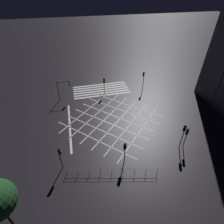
{
  "coord_description": "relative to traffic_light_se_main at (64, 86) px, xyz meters",
  "views": [
    {
      "loc": [
        5.01,
        21.46,
        18.48
      ],
      "look_at": [
        0.0,
        0.0,
        1.57
      ],
      "focal_mm": 28.0,
      "sensor_mm": 36.0,
      "label": 1
    }
  ],
  "objects": [
    {
      "name": "traffic_light_se_main",
      "position": [
        0.0,
        0.0,
        0.0
      ],
      "size": [
        2.43,
        0.36,
        3.85
      ],
      "rotation": [
        0.0,
        0.0,
        3.14
      ],
      "color": "black",
      "rests_on": "ground_plane"
    },
    {
      "name": "pedestrian_railing",
      "position": [
        -4.79,
        17.72,
        -2.16
      ],
      "size": [
        10.43,
        2.48,
        1.05
      ],
      "rotation": [
        0.0,
        0.0,
        2.91
      ],
      "color": "gray",
      "rests_on": "ground_plane"
    },
    {
      "name": "street_lamp_west",
      "position": [
        -24.22,
        9.27,
        4.46
      ],
      "size": [
        0.58,
        0.58,
        10.04
      ],
      "color": "black",
      "rests_on": "ground_plane"
    },
    {
      "name": "traffic_light_sw_main",
      "position": [
        -15.43,
        -0.23,
        -0.01
      ],
      "size": [
        0.39,
        0.36,
        3.94
      ],
      "color": "black",
      "rests_on": "ground_plane"
    },
    {
      "name": "traffic_light_nw_cross",
      "position": [
        -14.8,
        15.58,
        -0.1
      ],
      "size": [
        0.36,
        0.39,
        3.82
      ],
      "rotation": [
        0.0,
        0.0,
        -1.57
      ],
      "color": "black",
      "rests_on": "ground_plane"
    },
    {
      "name": "road_markings",
      "position": [
        -6.69,
        2.35,
        -2.83
      ],
      "size": [
        17.15,
        21.04,
        0.01
      ],
      "color": "silver",
      "rests_on": "ground_plane"
    },
    {
      "name": "ground_plane",
      "position": [
        -7.07,
        7.93,
        -2.83
      ],
      "size": [
        200.0,
        200.0,
        0.0
      ],
      "primitive_type": "plane",
      "color": "black"
    },
    {
      "name": "traffic_light_nw_main",
      "position": [
        -15.26,
        15.7,
        -0.51
      ],
      "size": [
        0.39,
        0.36,
        3.24
      ],
      "color": "black",
      "rests_on": "ground_plane"
    },
    {
      "name": "traffic_light_ne_main",
      "position": [
        0.8,
        15.47,
        -0.33
      ],
      "size": [
        0.39,
        0.36,
        3.48
      ],
      "rotation": [
        0.0,
        0.0,
        3.14
      ],
      "color": "black",
      "rests_on": "ground_plane"
    },
    {
      "name": "traffic_light_median_south",
      "position": [
        -7.44,
        -0.32,
        -0.39
      ],
      "size": [
        0.36,
        0.39,
        3.4
      ],
      "rotation": [
        0.0,
        0.0,
        1.57
      ],
      "color": "black",
      "rests_on": "ground_plane"
    },
    {
      "name": "traffic_light_median_north",
      "position": [
        -6.68,
        16.27,
        -0.5
      ],
      "size": [
        0.36,
        0.39,
        3.25
      ],
      "rotation": [
        0.0,
        0.0,
        -1.57
      ],
      "color": "black",
      "rests_on": "ground_plane"
    }
  ]
}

